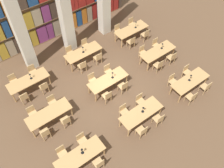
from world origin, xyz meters
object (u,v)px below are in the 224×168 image
at_px(reading_table_1, 141,113).
at_px(chair_10, 206,87).
at_px(pillar_left, 18,26).
at_px(chair_14, 66,121).
at_px(chair_7, 140,100).
at_px(chair_2, 99,163).
at_px(chair_9, 172,81).
at_px(reading_table_0, 80,156).
at_px(chair_28, 82,66).
at_px(desk_lamp_3, 113,74).
at_px(reading_table_6, 28,81).
at_px(desk_lamp_0, 82,150).
at_px(chair_29, 70,52).
at_px(chair_23, 156,45).
at_px(chair_27, 33,71).
at_px(chair_34, 145,35).
at_px(chair_18, 123,86).
at_px(chair_15, 52,102).
at_px(chair_31, 85,45).
at_px(chair_1, 62,153).
at_px(reading_table_2, 190,81).
at_px(reading_table_4, 108,81).
at_px(chair_20, 159,65).
at_px(chair_25, 14,81).
at_px(chair_4, 142,131).
at_px(chair_6, 159,119).
at_px(chair_33, 118,30).
at_px(desk_lamp_1, 143,109).
at_px(chair_16, 107,96).
at_px(reading_table_3, 49,114).
at_px(desk_lamp_6, 83,48).
at_px(chair_21, 143,52).
at_px(chair_12, 45,133).
at_px(pillar_center, 64,7).
at_px(desk_lamp_5, 30,75).
at_px(chair_8, 191,97).
at_px(chair_22, 172,57).
at_px(chair_35, 132,24).
at_px(chair_13, 32,113).
at_px(desk_lamp_7, 136,23).
at_px(reading_table_7, 83,53).
at_px(chair_26, 44,87).
at_px(reading_table_5, 158,52).
at_px(chair_32, 131,42).
at_px(chair_5, 124,111).
at_px(chair_24, 24,97).

xyz_separation_m(reading_table_1, chair_10, (4.02, -0.76, -0.20)).
relative_size(pillar_left, chair_14, 6.86).
relative_size(pillar_left, chair_7, 6.86).
xyz_separation_m(chair_2, chair_9, (5.94, 1.41, 0.00)).
distance_m(reading_table_0, chair_28, 5.54).
height_order(desk_lamp_3, reading_table_6, desk_lamp_3).
height_order(desk_lamp_0, chair_29, desk_lamp_0).
distance_m(chair_23, chair_27, 7.62).
bearing_deg(chair_27, chair_34, 168.76).
height_order(desk_lamp_0, chair_18, desk_lamp_0).
bearing_deg(chair_15, chair_31, -145.06).
bearing_deg(chair_1, reading_table_2, 174.85).
xyz_separation_m(reading_table_4, desk_lamp_3, (0.29, -0.04, 0.38)).
xyz_separation_m(desk_lamp_3, chair_20, (2.84, -0.67, -0.59)).
height_order(reading_table_6, chair_25, chair_25).
height_order(chair_4, chair_6, same).
bearing_deg(chair_33, desk_lamp_0, 42.26).
relative_size(chair_14, chair_25, 1.00).
distance_m(desk_lamp_1, chair_16, 2.17).
height_order(reading_table_3, desk_lamp_6, desk_lamp_6).
distance_m(reading_table_4, chair_21, 3.22).
xyz_separation_m(chair_9, chair_12, (-7.16, 1.32, 0.00)).
bearing_deg(desk_lamp_1, desk_lamp_6, 91.22).
relative_size(pillar_center, chair_15, 6.86).
bearing_deg(reading_table_1, pillar_center, 90.52).
bearing_deg(chair_21, desk_lamp_5, -16.17).
bearing_deg(reading_table_1, chair_8, -14.74).
relative_size(chair_12, chair_22, 1.00).
relative_size(desk_lamp_3, chair_35, 0.52).
relative_size(pillar_left, reading_table_3, 2.65).
height_order(chair_2, chair_20, same).
height_order(chair_13, desk_lamp_3, desk_lamp_3).
distance_m(reading_table_2, chair_28, 6.12).
height_order(chair_8, desk_lamp_5, desk_lamp_5).
relative_size(chair_8, chair_27, 1.00).
bearing_deg(chair_4, desk_lamp_7, 52.62).
xyz_separation_m(reading_table_7, chair_28, (-0.53, -0.70, -0.20)).
distance_m(chair_22, desk_lamp_7, 3.24).
bearing_deg(chair_26, chair_7, -46.34).
height_order(reading_table_5, chair_32, chair_32).
relative_size(chair_4, chair_5, 1.00).
height_order(chair_12, desk_lamp_7, desk_lamp_7).
distance_m(chair_1, chair_9, 7.01).
height_order(chair_6, desk_lamp_5, desk_lamp_5).
distance_m(chair_22, chair_24, 8.72).
bearing_deg(desk_lamp_7, chair_35, 67.77).
bearing_deg(desk_lamp_0, chair_26, 85.30).
distance_m(desk_lamp_6, chair_34, 4.36).
bearing_deg(chair_26, chair_2, -90.17).
bearing_deg(chair_15, reading_table_0, 82.86).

